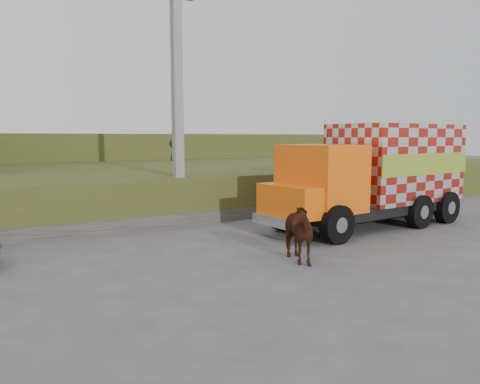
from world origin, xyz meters
TOP-DOWN VIEW (x-y plane):
  - ground at (0.00, 0.00)m, footprint 120.00×120.00m
  - embankment at (0.00, 10.00)m, footprint 40.00×12.00m
  - embankment_far at (0.00, 22.00)m, footprint 40.00×12.00m
  - retaining_strip at (-2.00, 4.20)m, footprint 16.00×0.50m
  - utility_pole at (-1.00, 4.60)m, footprint 1.20×0.30m
  - cargo_truck at (4.16, 0.92)m, footprint 7.37×2.99m
  - cow at (-0.72, -1.19)m, footprint 1.15×1.76m
  - pedestrian at (-0.62, 5.64)m, footprint 0.75×0.64m

SIDE VIEW (x-z plane):
  - ground at x=0.00m, z-range 0.00..0.00m
  - retaining_strip at x=-2.00m, z-range 0.00..0.40m
  - cow at x=-0.72m, z-range 0.00..1.37m
  - embankment at x=0.00m, z-range 0.00..1.50m
  - embankment_far at x=0.00m, z-range 0.00..3.00m
  - cargo_truck at x=4.16m, z-range 0.05..3.27m
  - pedestrian at x=-0.62m, z-range 1.50..3.24m
  - utility_pole at x=-1.00m, z-range 0.08..8.07m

